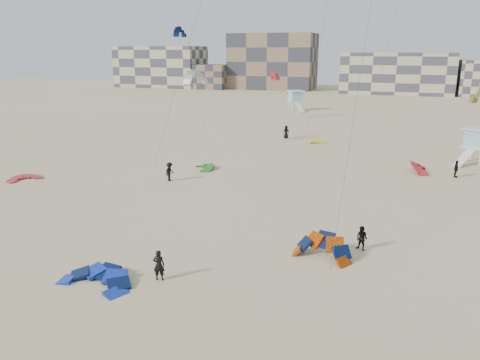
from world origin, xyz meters
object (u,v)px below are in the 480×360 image
(kite_ground_blue, at_px, (97,283))
(kite_ground_orange, at_px, (321,258))
(lifeguard_tower_near, at_px, (477,146))
(kitesurfer_main, at_px, (159,265))

(kite_ground_blue, xyz_separation_m, kite_ground_orange, (11.26, 7.56, 0.00))
(kite_ground_orange, relative_size, lifeguard_tower_near, 0.61)
(kitesurfer_main, bearing_deg, kite_ground_orange, -158.77)
(kite_ground_orange, distance_m, kitesurfer_main, 10.16)
(kite_ground_blue, height_order, kitesurfer_main, kitesurfer_main)
(kite_ground_orange, height_order, kitesurfer_main, kite_ground_orange)
(kite_ground_blue, height_order, kite_ground_orange, kite_ground_orange)
(lifeguard_tower_near, bearing_deg, kite_ground_orange, -76.89)
(kite_ground_blue, height_order, lifeguard_tower_near, lifeguard_tower_near)
(kite_ground_blue, distance_m, lifeguard_tower_near, 45.90)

